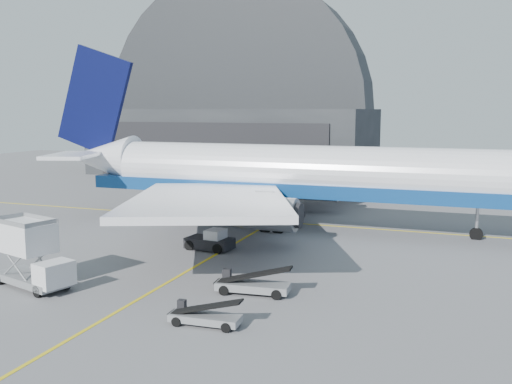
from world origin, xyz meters
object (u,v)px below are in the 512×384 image
at_px(catering_truck, 30,255).
at_px(pushback_tug, 211,241).
at_px(belt_loader_a, 205,316).
at_px(belt_loader_b, 252,285).
at_px(airliner, 283,174).

xyz_separation_m(catering_truck, pushback_tug, (7.06, 13.66, -1.53)).
height_order(catering_truck, pushback_tug, catering_truck).
bearing_deg(belt_loader_a, belt_loader_b, 81.58).
height_order(catering_truck, belt_loader_a, catering_truck).
relative_size(pushback_tug, belt_loader_b, 0.80).
xyz_separation_m(airliner, belt_loader_b, (4.80, -21.77, -4.81)).
relative_size(catering_truck, belt_loader_a, 1.57).
relative_size(belt_loader_a, belt_loader_b, 0.83).
xyz_separation_m(airliner, belt_loader_a, (4.23, -27.82, -4.91)).
relative_size(airliner, belt_loader_a, 12.78).
bearing_deg(belt_loader_a, airliner, 95.60).
xyz_separation_m(pushback_tug, belt_loader_a, (6.94, -15.98, -0.18)).
distance_m(pushback_tug, belt_loader_a, 17.43).
height_order(airliner, belt_loader_b, airliner).
distance_m(catering_truck, belt_loader_b, 15.12).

